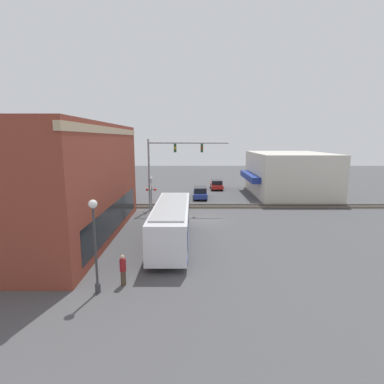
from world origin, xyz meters
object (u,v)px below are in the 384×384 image
object	(u,v)px
parked_car_blue	(200,193)
pedestrian_at_crossing	(165,203)
crossing_signal	(151,190)
streetlamp	(95,238)
parked_car_red	(217,185)
pedestrian_by_lamp	(123,270)
city_bus	(172,222)

from	to	relation	value
parked_car_blue	pedestrian_at_crossing	xyz separation A→B (m)	(-7.08, 4.08, 0.15)
crossing_signal	streetlamp	xyz separation A→B (m)	(-18.42, 0.31, 0.65)
parked_car_red	streetlamp	bearing A→B (deg)	164.99
streetlamp	pedestrian_by_lamp	xyz separation A→B (m)	(0.81, -1.15, -2.06)
city_bus	pedestrian_by_lamp	size ratio (longest dim) A/B	6.30
pedestrian_by_lamp	pedestrian_at_crossing	size ratio (longest dim) A/B	1.02
crossing_signal	city_bus	bearing A→B (deg)	-164.65
streetlamp	crossing_signal	bearing A→B (deg)	-0.98
city_bus	pedestrian_by_lamp	world-z (taller)	city_bus
crossing_signal	pedestrian_by_lamp	size ratio (longest dim) A/B	2.20
parked_car_blue	pedestrian_by_lamp	world-z (taller)	pedestrian_by_lamp
crossing_signal	streetlamp	bearing A→B (deg)	179.02
city_bus	parked_car_red	size ratio (longest dim) A/B	2.44
crossing_signal	parked_car_blue	world-z (taller)	crossing_signal
pedestrian_at_crossing	streetlamp	bearing A→B (deg)	174.12
crossing_signal	pedestrian_by_lamp	world-z (taller)	crossing_signal
streetlamp	pedestrian_by_lamp	size ratio (longest dim) A/B	2.85
city_bus	parked_car_blue	bearing A→B (deg)	-8.32
parked_car_red	pedestrian_by_lamp	world-z (taller)	pedestrian_by_lamp
crossing_signal	parked_car_blue	size ratio (longest dim) A/B	0.81
city_bus	crossing_signal	world-z (taller)	crossing_signal
parked_car_red	pedestrian_by_lamp	xyz separation A→B (m)	(-31.79, 7.59, 0.20)
parked_car_red	pedestrian_at_crossing	xyz separation A→B (m)	(-14.50, 6.88, 0.18)
parked_car_red	pedestrian_by_lamp	size ratio (longest dim) A/B	2.58
crossing_signal	pedestrian_by_lamp	bearing A→B (deg)	-177.29
crossing_signal	parked_car_blue	distance (m)	8.94
pedestrian_by_lamp	pedestrian_at_crossing	distance (m)	17.30
city_bus	streetlamp	xyz separation A→B (m)	(-7.41, 3.34, 1.24)
crossing_signal	streetlamp	world-z (taller)	streetlamp
crossing_signal	parked_car_red	distance (m)	16.57
pedestrian_by_lamp	parked_car_red	bearing A→B (deg)	-13.43
crossing_signal	parked_car_blue	bearing A→B (deg)	-39.76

